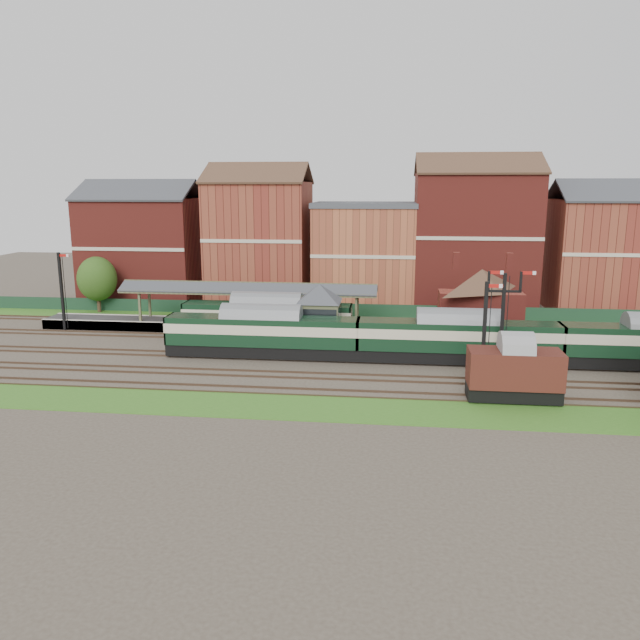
# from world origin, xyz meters

# --- Properties ---
(ground) EXTENTS (160.00, 160.00, 0.00)m
(ground) POSITION_xyz_m (0.00, 0.00, 0.00)
(ground) COLOR #473D33
(ground) RESTS_ON ground
(grass_back) EXTENTS (90.00, 4.50, 0.06)m
(grass_back) POSITION_xyz_m (0.00, 16.00, 0.03)
(grass_back) COLOR #2D6619
(grass_back) RESTS_ON ground
(grass_front) EXTENTS (90.00, 5.00, 0.06)m
(grass_front) POSITION_xyz_m (0.00, -12.00, 0.03)
(grass_front) COLOR #2D6619
(grass_front) RESTS_ON ground
(fence) EXTENTS (90.00, 0.12, 1.50)m
(fence) POSITION_xyz_m (0.00, 18.00, 0.75)
(fence) COLOR #193823
(fence) RESTS_ON ground
(platform) EXTENTS (55.00, 3.40, 1.00)m
(platform) POSITION_xyz_m (-5.00, 9.75, 0.50)
(platform) COLOR #2D2D2D
(platform) RESTS_ON ground
(signal_box) EXTENTS (5.40, 5.40, 6.00)m
(signal_box) POSITION_xyz_m (-3.00, 3.25, 3.19)
(signal_box) COLOR #5D704F
(signal_box) RESTS_ON ground
(brick_hut) EXTENTS (3.20, 2.64, 2.94)m
(brick_hut) POSITION_xyz_m (5.00, 3.25, 1.20)
(brick_hut) COLOR maroon
(brick_hut) RESTS_ON ground
(station_building) EXTENTS (8.10, 8.10, 5.90)m
(station_building) POSITION_xyz_m (12.00, 9.75, 3.96)
(station_building) COLOR maroon
(station_building) RESTS_ON platform
(canopy) EXTENTS (26.00, 3.89, 4.08)m
(canopy) POSITION_xyz_m (-11.00, 9.75, 4.58)
(canopy) COLOR #4F5032
(canopy) RESTS_ON platform
(semaphore_bracket) EXTENTS (3.60, 0.25, 8.18)m
(semaphore_bracket) POSITION_xyz_m (12.04, -2.50, 4.63)
(semaphore_bracket) COLOR black
(semaphore_bracket) RESTS_ON ground
(semaphore_platform_end) EXTENTS (1.23, 0.25, 8.00)m
(semaphore_platform_end) POSITION_xyz_m (-29.98, 8.00, 4.16)
(semaphore_platform_end) COLOR black
(semaphore_platform_end) RESTS_ON ground
(semaphore_siding) EXTENTS (1.23, 0.25, 8.00)m
(semaphore_siding) POSITION_xyz_m (10.02, -7.00, 4.16)
(semaphore_siding) COLOR black
(semaphore_siding) RESTS_ON ground
(town_backdrop) EXTENTS (69.00, 10.00, 16.00)m
(town_backdrop) POSITION_xyz_m (-0.18, 25.00, 7.00)
(town_backdrop) COLOR maroon
(town_backdrop) RESTS_ON ground
(dmu_train) EXTENTS (49.64, 2.61, 3.81)m
(dmu_train) POSITION_xyz_m (8.93, 0.00, 2.24)
(dmu_train) COLOR black
(dmu_train) RESTS_ON ground
(platform_railcar) EXTENTS (16.25, 2.57, 3.74)m
(platform_railcar) POSITION_xyz_m (-8.45, 6.50, 2.21)
(platform_railcar) COLOR black
(platform_railcar) RESTS_ON ground
(goods_van_a) EXTENTS (6.24, 2.70, 3.79)m
(goods_van_a) POSITION_xyz_m (11.86, -9.00, 2.15)
(goods_van_a) COLOR black
(goods_van_a) RESTS_ON ground
(tree_back) EXTENTS (4.49, 4.49, 6.57)m
(tree_back) POSITION_xyz_m (-30.63, 17.09, 3.97)
(tree_back) COLOR #382619
(tree_back) RESTS_ON ground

